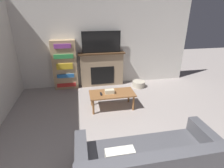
% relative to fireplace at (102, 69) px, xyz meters
% --- Properties ---
extents(wall_back, '(5.80, 0.06, 2.70)m').
position_rel_fireplace_xyz_m(wall_back, '(-0.05, 0.14, 0.81)').
color(wall_back, silver).
rests_on(wall_back, ground_plane).
extents(fireplace, '(1.44, 0.28, 1.07)m').
position_rel_fireplace_xyz_m(fireplace, '(0.00, 0.00, 0.00)').
color(fireplace, tan).
rests_on(fireplace, ground_plane).
extents(tv, '(1.16, 0.03, 0.64)m').
position_rel_fireplace_xyz_m(tv, '(0.00, -0.02, 0.85)').
color(tv, black).
rests_on(tv, fireplace).
extents(couch, '(1.99, 0.93, 0.85)m').
position_rel_fireplace_xyz_m(couch, '(0.15, -3.64, -0.25)').
color(couch, '#4C4C51').
rests_on(couch, ground_plane).
extents(coffee_table, '(1.10, 0.54, 0.41)m').
position_rel_fireplace_xyz_m(coffee_table, '(0.04, -1.50, -0.18)').
color(coffee_table, brown).
rests_on(coffee_table, ground_plane).
extents(tissue_box, '(0.22, 0.12, 0.10)m').
position_rel_fireplace_xyz_m(tissue_box, '(-0.03, -1.52, -0.08)').
color(tissue_box, beige).
rests_on(tissue_box, coffee_table).
extents(remote_control, '(0.04, 0.15, 0.02)m').
position_rel_fireplace_xyz_m(remote_control, '(-0.24, -1.53, -0.12)').
color(remote_control, black).
rests_on(remote_control, coffee_table).
extents(bookshelf, '(0.71, 0.29, 1.49)m').
position_rel_fireplace_xyz_m(bookshelf, '(-1.13, -0.02, 0.20)').
color(bookshelf, tan).
rests_on(bookshelf, ground_plane).
extents(storage_basket, '(0.40, 0.40, 0.19)m').
position_rel_fireplace_xyz_m(storage_basket, '(1.12, -0.39, -0.45)').
color(storage_basket, '#BCB29E').
rests_on(storage_basket, ground_plane).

